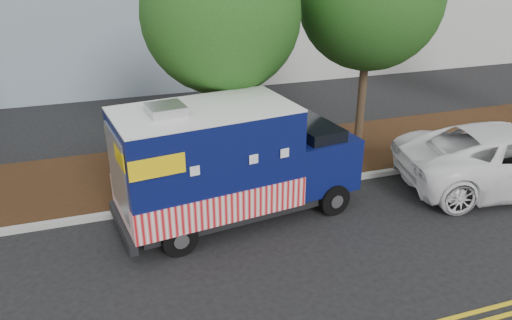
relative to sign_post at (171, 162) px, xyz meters
name	(u,v)px	position (x,y,z in m)	size (l,w,h in m)	color
ground	(220,229)	(0.84, -1.72, -1.20)	(120.00, 120.00, 0.00)	black
curb	(207,200)	(0.84, -0.32, -1.12)	(120.00, 0.18, 0.15)	#9E9E99
mulch_strip	(191,169)	(0.84, 1.78, -1.12)	(120.00, 4.00, 0.15)	black
tree_b	(221,14)	(1.77, 1.20, 3.52)	(4.27, 4.27, 6.86)	#38281C
sign_post	(171,162)	(0.00, 0.00, 0.00)	(0.06, 0.06, 2.40)	#473828
food_truck	(227,166)	(1.19, -1.24, 0.26)	(6.34, 3.06, 3.21)	black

